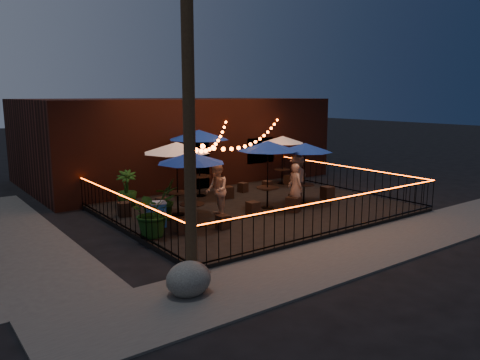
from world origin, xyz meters
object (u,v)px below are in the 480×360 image
(utility_pole, at_px, (189,104))
(cafe_table_0, at_px, (191,159))
(boulder, at_px, (189,279))
(cafe_table_4, at_px, (305,148))
(cafe_table_3, at_px, (199,136))
(cooler, at_px, (156,214))
(cafe_table_2, at_px, (268,147))
(cafe_table_5, at_px, (283,140))
(cafe_table_1, at_px, (177,149))

(utility_pole, bearing_deg, cafe_table_0, 59.16)
(boulder, bearing_deg, cafe_table_4, 30.02)
(cafe_table_3, height_order, cooler, cafe_table_3)
(cafe_table_0, bearing_deg, cooler, 146.06)
(cafe_table_3, distance_m, cooler, 5.03)
(cafe_table_2, height_order, cafe_table_5, cafe_table_2)
(cafe_table_0, distance_m, boulder, 5.16)
(cafe_table_0, bearing_deg, boulder, -121.67)
(cafe_table_0, bearing_deg, cafe_table_4, 3.69)
(cafe_table_4, xyz_separation_m, cooler, (-6.04, 0.29, -1.67))
(cafe_table_4, distance_m, cooler, 6.27)
(cafe_table_5, xyz_separation_m, boulder, (-9.49, -7.76, -1.79))
(utility_pole, relative_size, cafe_table_0, 3.31)
(cafe_table_5, bearing_deg, cafe_table_0, -152.22)
(cafe_table_2, distance_m, boulder, 7.78)
(utility_pole, distance_m, cafe_table_0, 4.67)
(cafe_table_3, bearing_deg, boulder, -123.09)
(cafe_table_2, distance_m, cafe_table_3, 3.30)
(cafe_table_1, height_order, cafe_table_2, cafe_table_1)
(cafe_table_1, xyz_separation_m, cafe_table_3, (2.18, 2.13, 0.17))
(cafe_table_2, xyz_separation_m, cafe_table_3, (-0.92, 3.16, 0.22))
(cafe_table_4, distance_m, cafe_table_5, 3.83)
(cafe_table_1, bearing_deg, cafe_table_0, -102.71)
(cafe_table_3, distance_m, boulder, 9.50)
(cafe_table_0, height_order, cafe_table_1, cafe_table_1)
(cafe_table_1, height_order, boulder, cafe_table_1)
(cafe_table_0, relative_size, cafe_table_4, 1.04)
(cooler, bearing_deg, cafe_table_5, 36.88)
(cafe_table_0, xyz_separation_m, cafe_table_5, (6.98, 3.67, -0.12))
(cafe_table_0, xyz_separation_m, cafe_table_3, (2.52, 3.65, 0.32))
(cafe_table_0, bearing_deg, utility_pole, -120.84)
(cafe_table_0, relative_size, cafe_table_3, 0.90)
(cafe_table_2, bearing_deg, cafe_table_0, -171.90)
(cafe_table_3, relative_size, cooler, 3.39)
(cafe_table_0, xyz_separation_m, cafe_table_4, (5.12, 0.33, -0.06))
(utility_pole, height_order, cooler, utility_pole)
(utility_pole, bearing_deg, cafe_table_3, 57.25)
(utility_pole, xyz_separation_m, cafe_table_0, (2.22, 3.73, -1.72))
(cafe_table_2, height_order, cafe_table_4, cafe_table_2)
(cafe_table_3, bearing_deg, utility_pole, -122.75)
(cafe_table_4, bearing_deg, cooler, 177.28)
(cafe_table_2, relative_size, cafe_table_3, 0.96)
(boulder, bearing_deg, cooler, 71.19)
(cafe_table_0, distance_m, cafe_table_2, 3.48)
(cafe_table_1, xyz_separation_m, cafe_table_4, (4.77, -1.20, -0.20))
(cafe_table_1, relative_size, cafe_table_4, 1.07)
(cafe_table_3, distance_m, cafe_table_4, 4.23)
(utility_pole, bearing_deg, cafe_table_4, 28.91)
(cooler, bearing_deg, cafe_table_1, 51.47)
(cafe_table_4, xyz_separation_m, boulder, (-7.64, -4.41, -1.86))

